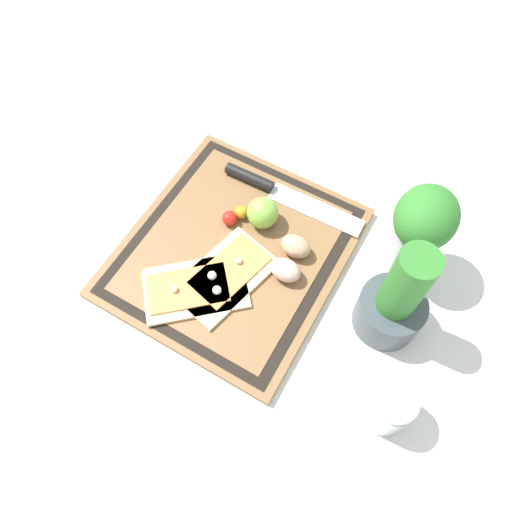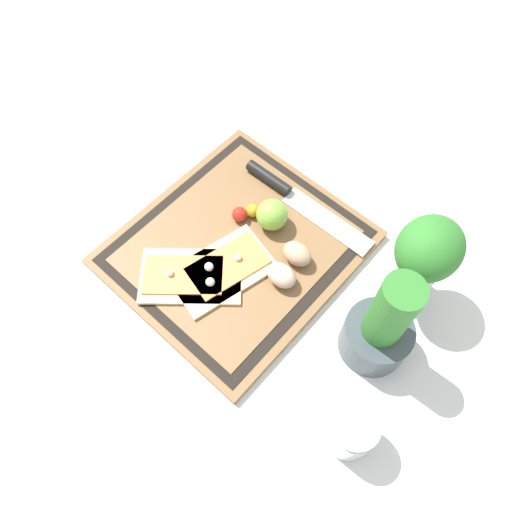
# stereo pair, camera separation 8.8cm
# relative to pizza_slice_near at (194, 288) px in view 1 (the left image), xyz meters

# --- Properties ---
(ground_plane) EXTENTS (6.00, 6.00, 0.00)m
(ground_plane) POSITION_rel_pizza_slice_near_xyz_m (-0.10, 0.02, -0.02)
(ground_plane) COLOR silver
(cutting_board) EXTENTS (0.42, 0.38, 0.02)m
(cutting_board) POSITION_rel_pizza_slice_near_xyz_m (-0.10, 0.02, -0.02)
(cutting_board) COLOR brown
(cutting_board) RESTS_ON ground_plane
(pizza_slice_near) EXTENTS (0.20, 0.20, 0.02)m
(pizza_slice_near) POSITION_rel_pizza_slice_near_xyz_m (0.00, 0.00, 0.00)
(pizza_slice_near) COLOR beige
(pizza_slice_near) RESTS_ON cutting_board
(pizza_slice_far) EXTENTS (0.20, 0.15, 0.02)m
(pizza_slice_far) POSITION_rel_pizza_slice_near_xyz_m (-0.05, 0.04, 0.00)
(pizza_slice_far) COLOR beige
(pizza_slice_far) RESTS_ON cutting_board
(knife) EXTENTS (0.04, 0.29, 0.02)m
(knife) POSITION_rel_pizza_slice_near_xyz_m (-0.25, 0.01, 0.00)
(knife) COLOR silver
(knife) RESTS_ON cutting_board
(egg_brown) EXTENTS (0.04, 0.06, 0.04)m
(egg_brown) POSITION_rel_pizza_slice_near_xyz_m (-0.15, 0.12, 0.02)
(egg_brown) COLOR tan
(egg_brown) RESTS_ON cutting_board
(egg_pink) EXTENTS (0.04, 0.06, 0.04)m
(egg_pink) POSITION_rel_pizza_slice_near_xyz_m (-0.11, 0.12, 0.02)
(egg_pink) COLOR beige
(egg_pink) RESTS_ON cutting_board
(lime) EXTENTS (0.06, 0.06, 0.06)m
(lime) POSITION_rel_pizza_slice_near_xyz_m (-0.18, 0.03, 0.02)
(lime) COLOR #7FB742
(lime) RESTS_ON cutting_board
(cherry_tomato_red) EXTENTS (0.03, 0.03, 0.03)m
(cherry_tomato_red) POSITION_rel_pizza_slice_near_xyz_m (-0.15, -0.02, 0.01)
(cherry_tomato_red) COLOR red
(cherry_tomato_red) RESTS_ON cutting_board
(cherry_tomato_yellow) EXTENTS (0.03, 0.03, 0.03)m
(cherry_tomato_yellow) POSITION_rel_pizza_slice_near_xyz_m (-0.17, -0.01, 0.01)
(cherry_tomato_yellow) COLOR gold
(cherry_tomato_yellow) RESTS_ON cutting_board
(herb_pot) EXTENTS (0.11, 0.11, 0.23)m
(herb_pot) POSITION_rel_pizza_slice_near_xyz_m (-0.12, 0.31, 0.05)
(herb_pot) COLOR #3D474C
(herb_pot) RESTS_ON ground_plane
(sauce_jar) EXTENTS (0.07, 0.07, 0.09)m
(sauce_jar) POSITION_rel_pizza_slice_near_xyz_m (0.02, 0.37, 0.02)
(sauce_jar) COLOR silver
(sauce_jar) RESTS_ON ground_plane
(herb_glass) EXTENTS (0.12, 0.10, 0.20)m
(herb_glass) POSITION_rel_pizza_slice_near_xyz_m (-0.24, 0.29, 0.09)
(herb_glass) COLOR silver
(herb_glass) RESTS_ON ground_plane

